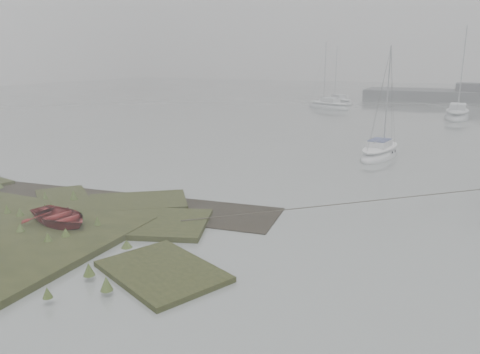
% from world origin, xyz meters
% --- Properties ---
extents(ground, '(160.00, 160.00, 0.00)m').
position_xyz_m(ground, '(0.00, 30.00, 0.00)').
color(ground, slate).
rests_on(ground, ground).
extents(sailboat_white, '(2.51, 5.27, 7.13)m').
position_xyz_m(sailboat_white, '(3.84, 18.40, 0.22)').
color(sailboat_white, silver).
rests_on(sailboat_white, ground).
extents(sailboat_far_a, '(6.05, 4.42, 8.24)m').
position_xyz_m(sailboat_far_a, '(-5.61, 44.40, 0.26)').
color(sailboat_far_a, '#B9BEC4').
rests_on(sailboat_far_a, ground).
extents(sailboat_far_b, '(2.44, 6.87, 9.60)m').
position_xyz_m(sailboat_far_b, '(8.23, 40.57, 0.30)').
color(sailboat_far_b, '#A9AFB2').
rests_on(sailboat_far_b, ground).
extents(sailboat_far_c, '(5.33, 5.12, 7.85)m').
position_xyz_m(sailboat_far_c, '(-5.87, 50.60, 0.24)').
color(sailboat_far_c, '#9EA3A8').
rests_on(sailboat_far_c, ground).
extents(dinghy, '(3.07, 2.51, 0.56)m').
position_xyz_m(dinghy, '(-4.73, 1.00, 0.50)').
color(dinghy, maroon).
rests_on(dinghy, marsh_bank).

